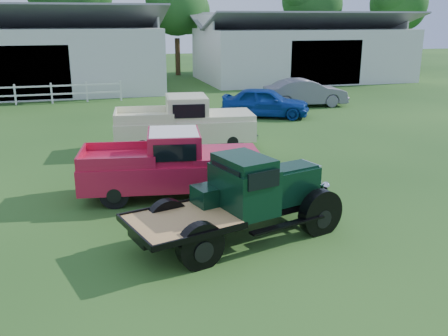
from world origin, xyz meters
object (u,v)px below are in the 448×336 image
object	(u,v)px
white_pickup	(184,123)
misc_car_grey	(306,93)
vintage_flatbed	(240,198)
red_pickup	(171,163)
misc_car_blue	(265,102)

from	to	relation	value
white_pickup	misc_car_grey	xyz separation A→B (m)	(8.56, 7.61, -0.23)
vintage_flatbed	red_pickup	size ratio (longest dim) A/B	0.94
misc_car_blue	white_pickup	bearing A→B (deg)	160.02
misc_car_blue	red_pickup	bearing A→B (deg)	172.46
red_pickup	misc_car_grey	distance (m)	16.18
vintage_flatbed	red_pickup	xyz separation A→B (m)	(-1.00, 3.28, -0.02)
vintage_flatbed	misc_car_grey	bearing A→B (deg)	44.78
vintage_flatbed	white_pickup	bearing A→B (deg)	71.18
white_pickup	misc_car_grey	world-z (taller)	white_pickup
white_pickup	misc_car_blue	xyz separation A→B (m)	(5.22, 5.18, -0.25)
misc_car_blue	misc_car_grey	bearing A→B (deg)	-28.72
vintage_flatbed	misc_car_blue	size ratio (longest dim) A/B	1.11
red_pickup	white_pickup	size ratio (longest dim) A/B	0.95
white_pickup	misc_car_grey	bearing A→B (deg)	48.32
vintage_flatbed	red_pickup	bearing A→B (deg)	90.96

